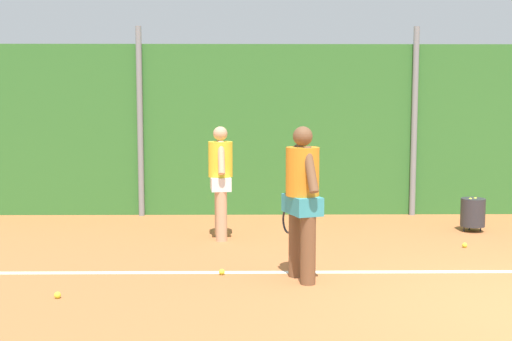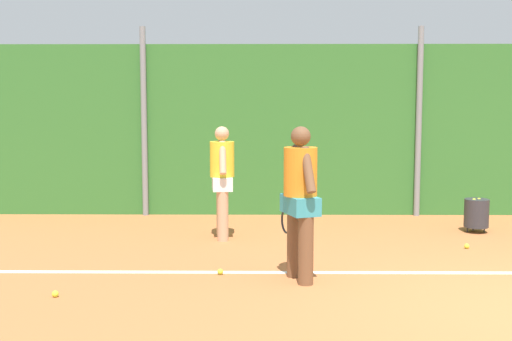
{
  "view_description": "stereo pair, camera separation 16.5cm",
  "coord_description": "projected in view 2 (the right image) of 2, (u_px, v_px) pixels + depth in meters",
  "views": [
    {
      "loc": [
        -2.81,
        -5.84,
        1.95
      ],
      "look_at": [
        -2.72,
        2.21,
        1.09
      ],
      "focal_mm": 45.8,
      "sensor_mm": 36.0,
      "label": 1
    },
    {
      "loc": [
        -2.64,
        -5.84,
        1.95
      ],
      "look_at": [
        -2.72,
        2.21,
        1.09
      ],
      "focal_mm": 45.8,
      "sensor_mm": 36.0,
      "label": 2
    }
  ],
  "objects": [
    {
      "name": "player_foreground_near",
      "position": [
        300.0,
        195.0,
        7.04
      ],
      "size": [
        0.43,
        0.73,
        1.68
      ],
      "rotation": [
        0.0,
        0.0,
        1.9
      ],
      "color": "brown",
      "rests_on": "ground_plane"
    },
    {
      "name": "tennis_ball_5",
      "position": [
        55.0,
        294.0,
        6.52
      ],
      "size": [
        0.07,
        0.07,
        0.07
      ],
      "primitive_type": "sphere",
      "color": "#CCDB33",
      "rests_on": "ground_plane"
    },
    {
      "name": "hedge_fence_backdrop",
      "position": [
        416.0,
        130.0,
        11.18
      ],
      "size": [
        16.1,
        0.25,
        2.9
      ],
      "primitive_type": "cube",
      "color": "#33702D",
      "rests_on": "ground_plane"
    },
    {
      "name": "tennis_ball_1",
      "position": [
        220.0,
        272.0,
        7.36
      ],
      "size": [
        0.07,
        0.07,
        0.07
      ],
      "primitive_type": "sphere",
      "color": "#CCDB33",
      "rests_on": "ground_plane"
    },
    {
      "name": "fence_post_center",
      "position": [
        419.0,
        122.0,
        10.99
      ],
      "size": [
        0.1,
        0.1,
        3.19
      ],
      "primitive_type": "cylinder",
      "color": "gray",
      "rests_on": "ground_plane"
    },
    {
      "name": "tennis_ball_4",
      "position": [
        467.0,
        246.0,
        8.66
      ],
      "size": [
        0.07,
        0.07,
        0.07
      ],
      "primitive_type": "sphere",
      "color": "#CCDB33",
      "rests_on": "ground_plane"
    },
    {
      "name": "ground_plane",
      "position": [
        490.0,
        270.0,
        7.56
      ],
      "size": [
        24.76,
        24.76,
        0.0
      ],
      "primitive_type": "plane",
      "color": "#B76638"
    },
    {
      "name": "court_baseline_paint",
      "position": [
        494.0,
        273.0,
        7.43
      ],
      "size": [
        11.76,
        0.1,
        0.01
      ],
      "primitive_type": "cube",
      "color": "white",
      "rests_on": "ground_plane"
    },
    {
      "name": "ball_hopper",
      "position": [
        476.0,
        213.0,
        9.71
      ],
      "size": [
        0.36,
        0.36,
        0.51
      ],
      "color": "#2D2D33",
      "rests_on": "ground_plane"
    },
    {
      "name": "player_midcourt",
      "position": [
        222.0,
        176.0,
        9.21
      ],
      "size": [
        0.34,
        0.67,
        1.6
      ],
      "rotation": [
        0.0,
        0.0,
        1.68
      ],
      "color": "tan",
      "rests_on": "ground_plane"
    },
    {
      "name": "fence_post_left",
      "position": [
        144.0,
        122.0,
        11.03
      ],
      "size": [
        0.1,
        0.1,
        3.19
      ],
      "primitive_type": "cylinder",
      "color": "gray",
      "rests_on": "ground_plane"
    }
  ]
}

